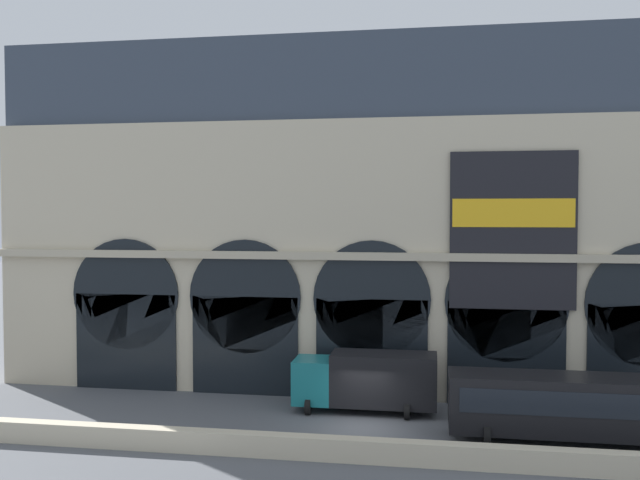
{
  "coord_description": "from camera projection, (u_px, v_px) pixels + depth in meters",
  "views": [
    {
      "loc": [
        3.2,
        -32.62,
        10.49
      ],
      "look_at": [
        -2.92,
        5.0,
        8.96
      ],
      "focal_mm": 38.01,
      "sensor_mm": 36.0,
      "label": 1
    }
  ],
  "objects": [
    {
      "name": "box_truck_center",
      "position": [
        367.0,
        380.0,
        35.64
      ],
      "size": [
        7.5,
        2.91,
        3.12
      ],
      "color": "#19727A",
      "rests_on": "ground"
    },
    {
      "name": "station_building",
      "position": [
        376.0,
        221.0,
        40.01
      ],
      "size": [
        45.27,
        5.24,
        20.74
      ],
      "color": "beige",
      "rests_on": "ground"
    },
    {
      "name": "ground_plane",
      "position": [
        363.0,
        427.0,
        33.1
      ],
      "size": [
        200.0,
        200.0,
        0.0
      ],
      "primitive_type": "plane",
      "color": "#54565B"
    },
    {
      "name": "quay_parapet_wall",
      "position": [
        352.0,
        450.0,
        28.56
      ],
      "size": [
        90.0,
        0.7,
        0.98
      ],
      "primitive_type": "cube",
      "color": "beige",
      "rests_on": "ground"
    },
    {
      "name": "bus_mideast",
      "position": [
        572.0,
        405.0,
        30.61
      ],
      "size": [
        11.0,
        3.25,
        3.1
      ],
      "color": "black",
      "rests_on": "ground"
    }
  ]
}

